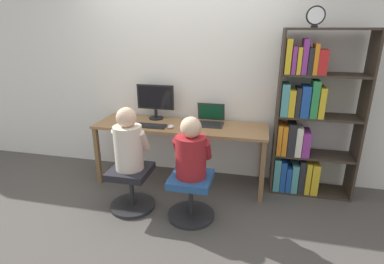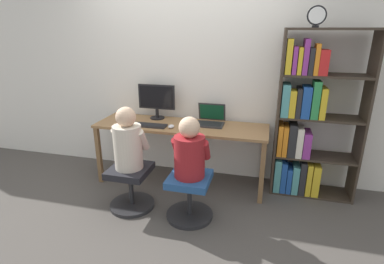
{
  "view_description": "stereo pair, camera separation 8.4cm",
  "coord_description": "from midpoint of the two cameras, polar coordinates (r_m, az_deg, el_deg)",
  "views": [
    {
      "loc": [
        0.88,
        -2.93,
        1.81
      ],
      "look_at": [
        0.18,
        0.11,
        0.73
      ],
      "focal_mm": 28.0,
      "sensor_mm": 36.0,
      "label": 1
    },
    {
      "loc": [
        0.96,
        -2.91,
        1.81
      ],
      "look_at": [
        0.18,
        0.11,
        0.73
      ],
      "focal_mm": 28.0,
      "sensor_mm": 36.0,
      "label": 2
    }
  ],
  "objects": [
    {
      "name": "person_at_monitor",
      "position": [
        3.05,
        -12.8,
        -1.92
      ],
      "size": [
        0.35,
        0.31,
        0.64
      ],
      "color": "beige",
      "rests_on": "office_chair_left"
    },
    {
      "name": "office_chair_right",
      "position": [
        3.03,
        -1.01,
        -11.76
      ],
      "size": [
        0.47,
        0.47,
        0.46
      ],
      "color": "#262628",
      "rests_on": "ground_plane"
    },
    {
      "name": "laptop",
      "position": [
        3.53,
        2.7,
        2.3
      ],
      "size": [
        0.32,
        0.29,
        0.24
      ],
      "color": "#2D2D30",
      "rests_on": "desk"
    },
    {
      "name": "desk_clock",
      "position": [
        3.25,
        21.77,
        19.84
      ],
      "size": [
        0.18,
        0.03,
        0.2
      ],
      "color": "black",
      "rests_on": "bookshelf"
    },
    {
      "name": "desk",
      "position": [
        3.54,
        -2.88,
        0.19
      ],
      "size": [
        2.02,
        0.59,
        0.74
      ],
      "color": "olive",
      "rests_on": "ground_plane"
    },
    {
      "name": "desktop_monitor",
      "position": [
        3.73,
        -7.63,
        5.98
      ],
      "size": [
        0.47,
        0.18,
        0.43
      ],
      "color": "black",
      "rests_on": "desk"
    },
    {
      "name": "ground_plane",
      "position": [
        3.56,
        -4.01,
        -11.52
      ],
      "size": [
        14.0,
        14.0,
        0.0
      ],
      "primitive_type": "plane",
      "color": "#4C4742"
    },
    {
      "name": "office_chair_left",
      "position": [
        3.25,
        -12.2,
        -9.96
      ],
      "size": [
        0.47,
        0.47,
        0.46
      ],
      "color": "#262628",
      "rests_on": "ground_plane"
    },
    {
      "name": "person_at_laptop",
      "position": [
        2.83,
        -1.04,
        -3.69
      ],
      "size": [
        0.36,
        0.3,
        0.6
      ],
      "color": "maroon",
      "rests_on": "office_chair_right"
    },
    {
      "name": "computer_mouse_by_keyboard",
      "position": [
        3.4,
        -4.75,
        1.03
      ],
      "size": [
        0.07,
        0.1,
        0.04
      ],
      "color": "silver",
      "rests_on": "desk"
    },
    {
      "name": "bookshelf",
      "position": [
        3.48,
        20.03,
        1.55
      ],
      "size": [
        0.88,
        0.34,
        1.82
      ],
      "color": "#382D23",
      "rests_on": "ground_plane"
    },
    {
      "name": "keyboard",
      "position": [
        3.49,
        -8.99,
        1.22
      ],
      "size": [
        0.41,
        0.14,
        0.03
      ],
      "color": "#232326",
      "rests_on": "desk"
    },
    {
      "name": "wall_back",
      "position": [
        3.73,
        -1.52,
        11.25
      ],
      "size": [
        10.0,
        0.05,
        2.6
      ],
      "color": "white",
      "rests_on": "ground_plane"
    }
  ]
}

